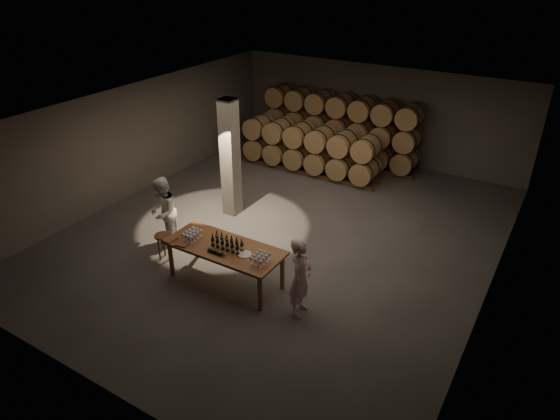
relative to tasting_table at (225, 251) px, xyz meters
The scene contains 15 objects.
room 3.34m from the tasting_table, 123.69° to the left, with size 12.00×12.00×12.00m.
tasting_table is the anchor object (origin of this frame).
barrel_stack_back 7.77m from the tasting_table, 97.11° to the left, with size 5.48×0.95×2.31m.
barrel_stack_front 6.44m from the tasting_table, 102.09° to the left, with size 4.70×0.95×1.57m.
bottle_cluster 0.23m from the tasting_table, 15.34° to the right, with size 0.72×0.22×0.30m.
lying_bottles 0.35m from the tasting_table, 86.62° to the right, with size 0.44×0.07×0.07m.
glass_cluster_left 0.84m from the tasting_table, behind, with size 0.31×0.42×0.18m.
glass_cluster_right 1.00m from the tasting_table, ahead, with size 0.30×0.41×0.17m.
plate 0.56m from the tasting_table, ahead, with size 0.30×0.30×0.02m, color white.
notebook_near 0.92m from the tasting_table, 153.06° to the right, with size 0.26×0.20×0.03m, color brown.
notebook_corner 1.25m from the tasting_table, 161.64° to the right, with size 0.23×0.29×0.03m, color brown.
pen 0.87m from the tasting_table, 148.45° to the right, with size 0.01×0.01×0.14m, color black.
stool 1.81m from the tasting_table, behind, with size 0.38×0.38×0.64m.
person_man 1.90m from the tasting_table, ahead, with size 0.62×0.41×1.70m, color #F8D7DA.
person_woman 2.28m from the tasting_table, 167.34° to the left, with size 0.86×0.67×1.76m, color white.
Camera 1 is at (5.70, -9.57, 6.52)m, focal length 32.00 mm.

